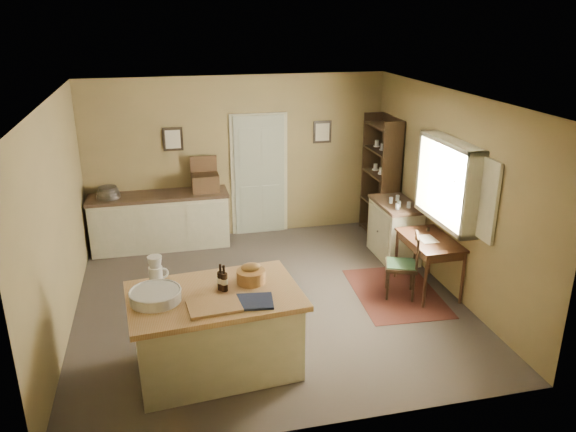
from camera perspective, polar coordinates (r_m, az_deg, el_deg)
The scene contains 16 objects.
ground at distance 7.64m, azimuth -1.99°, elevation -8.52°, with size 5.00×5.00×0.00m, color brown.
wall_back at distance 9.45m, azimuth -5.08°, elevation 5.92°, with size 5.00×0.10×2.70m, color olive.
wall_front at distance 4.86m, azimuth 3.68°, elevation -8.32°, with size 5.00×0.10×2.70m, color olive.
wall_left at distance 7.08m, azimuth -22.38°, elevation -0.49°, with size 0.10×5.00×2.70m, color olive.
wall_right at distance 7.93m, azimuth 15.91°, elevation 2.41°, with size 0.10×5.00×2.70m, color olive.
ceiling at distance 6.77m, azimuth -2.27°, elevation 11.96°, with size 5.00×5.00×0.00m, color silver.
door at distance 9.56m, azimuth -2.92°, elevation 4.30°, with size 0.97×0.06×2.11m, color #A2A78F.
framed_prints at distance 9.38m, azimuth -3.91°, elevation 8.16°, with size 2.82×0.02×0.38m.
window at distance 7.67m, azimuth 16.25°, elevation 3.35°, with size 0.25×1.99×1.12m.
work_island at distance 6.12m, azimuth -7.42°, elevation -11.34°, with size 1.86×1.30×1.20m.
sideboard at distance 9.34m, azimuth -12.81°, elevation -0.28°, with size 2.21×0.63×1.18m.
rug at distance 7.95m, azimuth 10.89°, elevation -7.65°, with size 1.10×1.60×0.01m, color #532419.
writing_desk at distance 7.85m, azimuth 14.22°, elevation -2.87°, with size 0.61×1.00×0.82m.
desk_chair at distance 7.71m, azimuth 11.41°, elevation -4.98°, with size 0.41×0.41×0.88m, color black, non-canonical shape.
right_cabinet at distance 8.89m, azimuth 10.78°, elevation -1.35°, with size 0.55×0.99×0.99m.
shelving_unit at distance 9.57m, azimuth 9.64°, elevation 3.86°, with size 0.35×0.92×2.05m.
Camera 1 is at (-1.27, -6.58, 3.67)m, focal length 35.00 mm.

